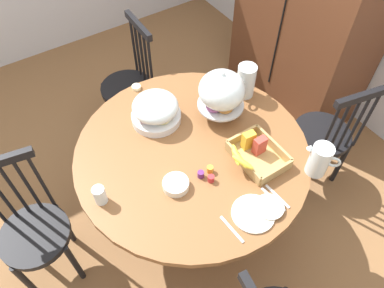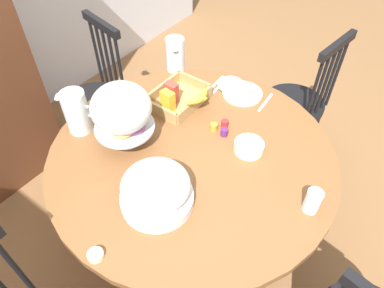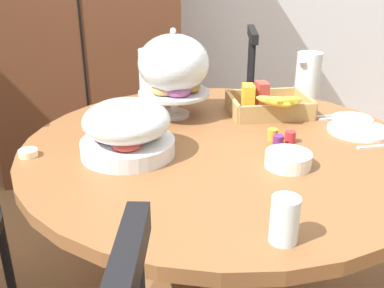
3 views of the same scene
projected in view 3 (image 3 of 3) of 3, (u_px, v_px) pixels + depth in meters
wooden_armoire at (85, 18)px, 2.63m from camera, size 1.18×0.60×1.96m
dining_table at (220, 190)px, 1.57m from camera, size 1.35×1.35×0.74m
windsor_chair_far_side at (224, 122)px, 2.50m from camera, size 0.41×0.41×0.97m
pastry_stand_with_dome at (174, 67)px, 1.67m from camera, size 0.28×0.28×0.34m
fruit_platter_covered at (127, 129)px, 1.38m from camera, size 0.30×0.30×0.18m
orange_juice_pitcher at (308, 77)px, 1.96m from camera, size 0.17×0.14×0.20m
milk_pitcher at (153, 77)px, 1.92m from camera, size 0.12×0.19×0.22m
cereal_basket at (267, 104)px, 1.75m from camera, size 0.32×0.30×0.12m
china_plate_large at (358, 130)px, 1.59m from camera, size 0.22×0.22×0.01m
china_plate_small at (352, 119)px, 1.67m from camera, size 0.15×0.15×0.01m
cereal_bowl at (288, 159)px, 1.32m from camera, size 0.14×0.14×0.04m
drinking_glass at (285, 220)px, 0.96m from camera, size 0.06×0.06×0.11m
butter_dish at (28, 153)px, 1.39m from camera, size 0.06×0.06×0.02m
jam_jar_strawberry at (290, 137)px, 1.49m from camera, size 0.04×0.04×0.04m
jam_jar_apricot at (273, 134)px, 1.51m from camera, size 0.04×0.04×0.04m
jam_jar_grape at (278, 141)px, 1.46m from camera, size 0.04×0.04×0.04m
table_knife at (339, 118)px, 1.71m from camera, size 0.17×0.02×0.01m
dinner_fork at (335, 116)px, 1.74m from camera, size 0.17×0.02×0.01m
soup_spoon at (381, 146)px, 1.46m from camera, size 0.17×0.02×0.01m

